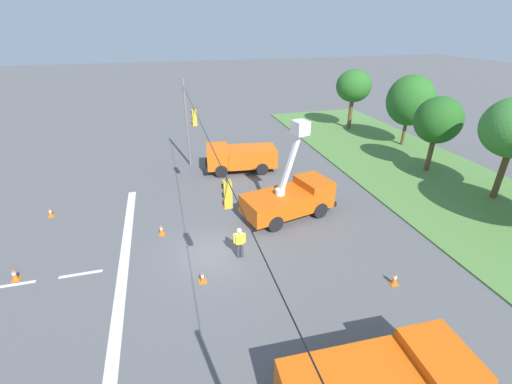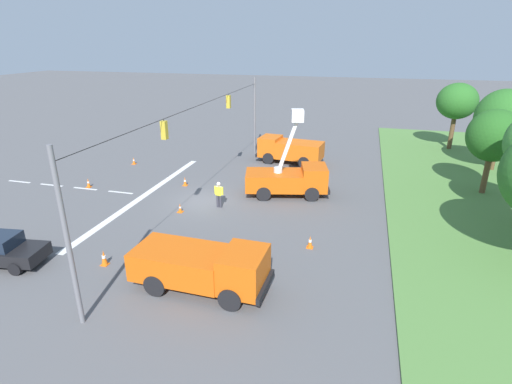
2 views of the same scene
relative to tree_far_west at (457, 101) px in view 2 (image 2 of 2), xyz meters
name	(u,v)px [view 2 (image 2 of 2)]	position (x,y,z in m)	size (l,w,h in m)	color
ground_plane	(205,201)	(19.40, -18.69, -4.79)	(200.00, 200.00, 0.00)	#565659
grass_verge	(495,231)	(19.40, -0.69, -4.74)	(56.00, 12.00, 0.10)	#517F3D
lane_markings	(127,193)	(19.40, -24.81, -4.79)	(17.60, 15.25, 0.01)	silver
signal_gantry	(203,141)	(19.35, -18.69, -0.54)	(26.20, 0.33, 7.20)	slate
tree_far_west	(457,101)	(0.00, 0.00, 0.00)	(3.78, 3.82, 6.57)	brown
tree_west	(503,119)	(6.64, 2.28, -0.36)	(4.49, 4.33, 6.80)	brown
tree_centre	(494,136)	(12.86, 0.10, -0.53)	(3.57, 3.57, 6.10)	brown
utility_truck_bucket_lift	(289,178)	(16.70, -13.37, -3.49)	(3.71, 6.23, 6.10)	#D6560F
utility_truck_support_near	(203,266)	(29.01, -14.92, -3.63)	(2.63, 6.17, 2.12)	#D6560F
utility_truck_support_far	(290,149)	(8.71, -14.81, -3.56)	(3.06, 6.01, 2.23)	orange
sedan_black	(0,249)	(29.64, -25.40, -4.01)	(2.33, 4.49, 1.56)	black
road_worker	(219,193)	(20.09, -17.41, -3.79)	(0.29, 0.65, 1.77)	#383842
traffic_cone_foreground_left	(88,183)	(19.04, -28.26, -4.46)	(0.36, 0.36, 0.68)	orange
traffic_cone_foreground_right	(134,161)	(12.86, -28.14, -4.49)	(0.36, 0.36, 0.64)	orange
traffic_cone_mid_left	(180,208)	(21.53, -19.57, -4.52)	(0.36, 0.36, 0.59)	orange
traffic_cone_mid_right	(185,181)	(16.82, -21.37, -4.46)	(0.36, 0.36, 0.68)	orange
traffic_cone_near_bucket	(104,258)	(28.44, -20.41, -4.40)	(0.36, 0.36, 0.80)	orange
traffic_cone_lane_edge_a	(310,242)	(24.06, -10.82, -4.45)	(0.36, 0.36, 0.71)	orange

